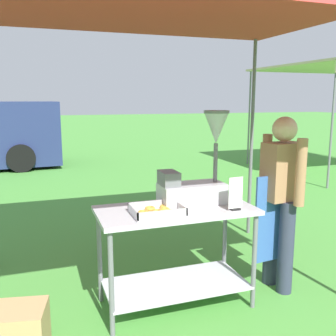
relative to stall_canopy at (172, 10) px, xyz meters
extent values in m
plane|color=#478E38|center=(-0.01, 4.80, -2.45)|extent=(70.00, 70.00, 0.00)
cylinder|color=slate|center=(1.54, 1.27, -1.21)|extent=(0.04, 0.04, 2.48)
cube|color=red|center=(0.00, 0.05, 0.06)|extent=(3.28, 2.63, 0.05)
cube|color=#B7B7BC|center=(0.00, -0.10, -1.60)|extent=(1.31, 0.63, 0.04)
cube|color=#B7B7BC|center=(0.00, -0.10, -2.26)|extent=(1.21, 0.58, 0.02)
cylinder|color=slate|center=(-0.61, -0.36, -2.03)|extent=(0.04, 0.04, 0.83)
cylinder|color=slate|center=(0.61, -0.36, -2.03)|extent=(0.04, 0.04, 0.83)
cylinder|color=slate|center=(-0.61, 0.17, -2.03)|extent=(0.04, 0.04, 0.83)
cylinder|color=slate|center=(0.61, 0.17, -2.03)|extent=(0.04, 0.04, 0.83)
cube|color=#B7B7BC|center=(-0.20, -0.20, -1.58)|extent=(0.40, 0.31, 0.01)
cube|color=#B7B7BC|center=(-0.20, -0.35, -1.54)|extent=(0.40, 0.01, 0.06)
cube|color=#B7B7BC|center=(-0.20, -0.06, -1.54)|extent=(0.40, 0.01, 0.06)
cube|color=#B7B7BC|center=(-0.39, -0.20, -1.54)|extent=(0.01, 0.31, 0.06)
cube|color=#B7B7BC|center=(0.00, -0.20, -1.54)|extent=(0.01, 0.31, 0.06)
torus|color=gold|center=(-0.13, -0.18, -1.56)|extent=(0.09, 0.09, 0.03)
torus|color=gold|center=(-0.23, -0.11, -1.56)|extent=(0.12, 0.12, 0.03)
torus|color=gold|center=(-0.10, -0.11, -1.56)|extent=(0.11, 0.11, 0.03)
torus|color=gold|center=(-0.21, -0.22, -1.56)|extent=(0.11, 0.11, 0.03)
torus|color=gold|center=(-0.18, -0.29, -1.56)|extent=(0.09, 0.09, 0.03)
torus|color=gold|center=(-0.09, -0.26, -1.56)|extent=(0.12, 0.12, 0.03)
torus|color=gold|center=(-0.31, -0.20, -1.56)|extent=(0.12, 0.12, 0.03)
cube|color=#B7B7BC|center=(0.18, -0.01, -1.49)|extent=(0.56, 0.28, 0.18)
cube|color=slate|center=(-0.03, -0.01, -1.34)|extent=(0.14, 0.22, 0.12)
cylinder|color=slate|center=(0.40, -0.01, -1.23)|extent=(0.04, 0.04, 0.34)
cone|color=#B7B7BC|center=(0.40, -0.01, -0.93)|extent=(0.21, 0.21, 0.26)
cylinder|color=slate|center=(0.40, -0.01, -0.79)|extent=(0.22, 0.22, 0.02)
cube|color=black|center=(0.44, -0.30, -1.57)|extent=(0.08, 0.05, 0.02)
cube|color=white|center=(0.44, -0.30, -1.44)|extent=(0.13, 0.02, 0.26)
cylinder|color=#2D3347|center=(1.02, -0.23, -2.02)|extent=(0.14, 0.14, 0.86)
cylinder|color=#2D3347|center=(1.00, -0.03, -2.02)|extent=(0.14, 0.14, 0.86)
cube|color=#9E704C|center=(1.01, -0.13, -1.33)|extent=(0.36, 0.26, 0.52)
cube|color=#335BA3|center=(0.89, -0.14, -1.76)|extent=(0.32, 0.06, 0.80)
cylinder|color=#9E704C|center=(1.04, -0.35, -1.30)|extent=(0.10, 0.10, 0.58)
cylinder|color=#9E704C|center=(0.99, 0.09, -1.30)|extent=(0.10, 0.10, 0.58)
sphere|color=#DBB28E|center=(1.01, -0.13, -0.95)|extent=(0.22, 0.22, 0.22)
cube|color=tan|center=(-1.27, -0.35, -2.28)|extent=(0.46, 0.40, 0.34)
cube|color=#1E2833|center=(-1.07, 7.81, -1.16)|extent=(0.18, 1.62, 0.70)
cylinder|color=black|center=(-1.53, 8.72, -2.11)|extent=(0.69, 0.27, 0.68)
cylinder|color=black|center=(-1.44, 6.86, -2.11)|extent=(0.69, 0.27, 0.68)
cylinder|color=slate|center=(4.38, 3.00, -1.21)|extent=(0.04, 0.04, 2.47)
cylinder|color=slate|center=(4.38, 6.06, -1.21)|extent=(0.04, 0.04, 2.47)
camera|label=1|loc=(-1.07, -2.97, -0.68)|focal=40.78mm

